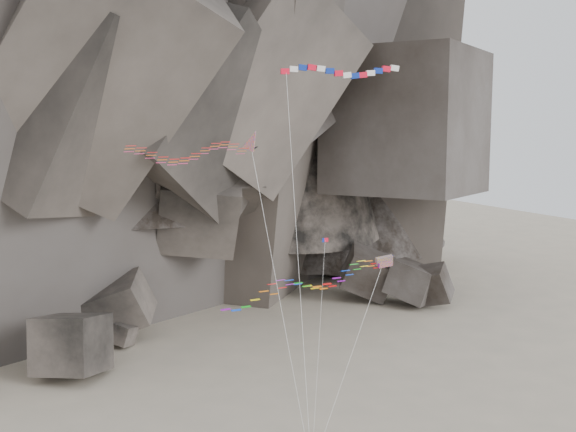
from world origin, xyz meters
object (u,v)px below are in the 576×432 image
delta_kite (185,151)px  parafoil_kite (302,283)px  banner_kite (341,74)px  pennant_kite (322,282)px

delta_kite → parafoil_kite: 13.67m
delta_kite → banner_kite: banner_kite is taller
delta_kite → parafoil_kite: (8.68, -1.96, -10.38)m
delta_kite → pennant_kite: (12.88, 1.88, -11.53)m
banner_kite → pennant_kite: bearing=-155.3°
pennant_kite → parafoil_kite: bearing=-124.9°
delta_kite → pennant_kite: size_ratio=1.61×
delta_kite → parafoil_kite: bearing=-16.1°
banner_kite → parafoil_kite: bearing=-125.7°
delta_kite → banner_kite: size_ratio=0.83×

